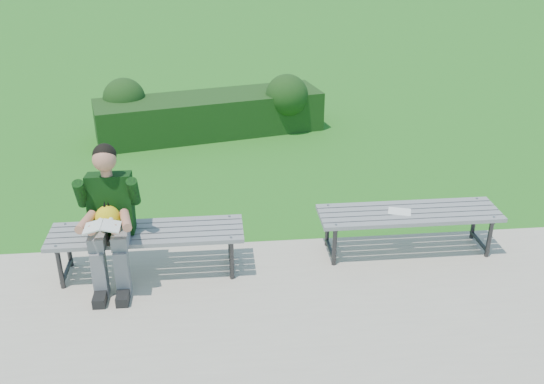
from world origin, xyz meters
The scene contains 7 objects.
ground centered at (0.00, 0.00, 0.00)m, with size 80.00×80.00×0.00m.
walkway centered at (0.00, -1.75, 0.01)m, with size 30.00×3.50×0.02m.
hedge centered at (-0.22, 3.46, 0.36)m, with size 3.53×1.59×0.90m.
bench_left centered at (-0.84, -0.47, 0.42)m, with size 1.80×0.50×0.46m.
bench_right centered at (1.72, -0.33, 0.42)m, with size 1.80×0.50×0.46m.
seated_boy centered at (-1.14, -0.57, 0.71)m, with size 0.56×0.76×1.31m.
paper_sheet centered at (1.62, -0.33, 0.47)m, with size 0.26×0.22×0.01m.
Camera 1 is at (-0.16, -5.50, 3.22)m, focal length 40.00 mm.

